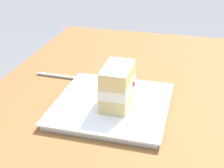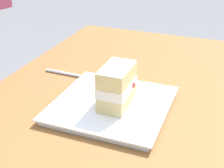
% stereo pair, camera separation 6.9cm
% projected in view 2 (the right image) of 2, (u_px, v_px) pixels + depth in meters
% --- Properties ---
extents(dessert_plate, '(0.25, 0.25, 0.02)m').
position_uv_depth(dessert_plate, '(112.00, 105.00, 0.71)').
color(dessert_plate, white).
rests_on(dessert_plate, patio_table).
extents(cake_slice, '(0.10, 0.07, 0.09)m').
position_uv_depth(cake_slice, '(117.00, 86.00, 0.68)').
color(cake_slice, '#E0C17A').
rests_on(cake_slice, dessert_plate).
extents(dessert_fork, '(0.02, 0.17, 0.01)m').
position_uv_depth(dessert_fork, '(78.00, 76.00, 0.86)').
color(dessert_fork, silver).
rests_on(dessert_fork, patio_table).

